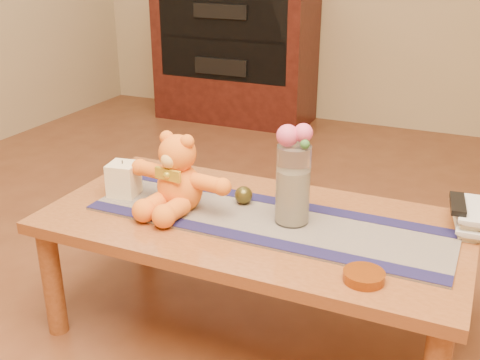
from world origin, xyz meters
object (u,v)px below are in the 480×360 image
at_px(tv_remote, 458,204).
at_px(amber_dish, 364,276).
at_px(pillar_candle, 124,179).
at_px(bronze_ball, 244,195).
at_px(glass_vase, 293,185).
at_px(book_bottom, 454,223).
at_px(teddy_bear, 179,173).

bearing_deg(tv_remote, amber_dish, -121.51).
bearing_deg(pillar_candle, bronze_ball, 13.53).
height_order(pillar_candle, bronze_ball, pillar_candle).
xyz_separation_m(pillar_candle, glass_vase, (0.63, 0.04, 0.07)).
bearing_deg(book_bottom, teddy_bear, -174.76).
bearing_deg(amber_dish, bronze_ball, 147.68).
relative_size(pillar_candle, amber_dish, 1.04).
bearing_deg(amber_dish, glass_vase, 139.94).
bearing_deg(book_bottom, pillar_candle, -178.41).
xyz_separation_m(book_bottom, amber_dish, (-0.19, -0.44, 0.00)).
bearing_deg(bronze_ball, amber_dish, -32.32).
xyz_separation_m(teddy_bear, pillar_candle, (-0.24, 0.01, -0.07)).
height_order(book_bottom, amber_dish, amber_dish).
height_order(pillar_candle, glass_vase, glass_vase).
bearing_deg(bronze_ball, pillar_candle, -166.47).
relative_size(pillar_candle, book_bottom, 0.53).
height_order(pillar_candle, amber_dish, pillar_candle).
relative_size(book_bottom, amber_dish, 1.96).
height_order(teddy_bear, tv_remote, teddy_bear).
bearing_deg(tv_remote, book_bottom, 90.00).
height_order(glass_vase, tv_remote, glass_vase).
distance_m(glass_vase, amber_dish, 0.40).
xyz_separation_m(book_bottom, tv_remote, (0.00, -0.01, 0.07)).
bearing_deg(amber_dish, book_bottom, 66.36).
distance_m(glass_vase, bronze_ball, 0.23).
height_order(pillar_candle, book_bottom, pillar_candle).
xyz_separation_m(pillar_candle, tv_remote, (1.12, 0.22, 0.02)).
height_order(bronze_ball, book_bottom, bronze_ball).
bearing_deg(glass_vase, amber_dish, -40.06).
height_order(glass_vase, bronze_ball, glass_vase).
distance_m(pillar_candle, glass_vase, 0.63).
bearing_deg(tv_remote, bronze_ball, -177.28).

